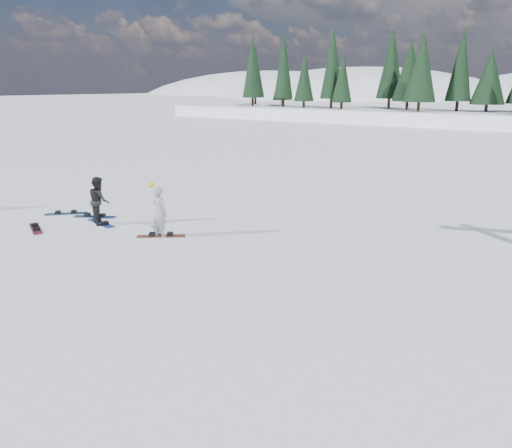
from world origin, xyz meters
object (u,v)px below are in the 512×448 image
at_px(snowboard_loose_b, 36,229).
at_px(snowboarder_woman, 160,211).
at_px(snowboard_loose_c, 95,217).
at_px(snowboard_loose_a, 66,214).
at_px(snowboarder_man, 99,201).

bearing_deg(snowboard_loose_b, snowboarder_woman, 49.62).
height_order(snowboard_loose_c, snowboard_loose_a, same).
bearing_deg(snowboard_loose_a, snowboard_loose_c, -29.48).
relative_size(snowboarder_woman, snowboard_loose_a, 1.16).
distance_m(snowboard_loose_a, snowboard_loose_b, 2.01).
height_order(snowboarder_man, snowboard_loose_a, snowboarder_man).
height_order(snowboarder_man, snowboard_loose_b, snowboarder_man).
relative_size(snowboarder_man, snowboard_loose_a, 1.08).
distance_m(snowboard_loose_c, snowboard_loose_a, 1.28).
relative_size(snowboard_loose_c, snowboard_loose_a, 1.00).
bearing_deg(snowboarder_woman, snowboard_loose_b, 34.08).
distance_m(snowboarder_woman, snowboarder_man, 2.79).
xyz_separation_m(snowboard_loose_c, snowboard_loose_b, (-0.28, -2.12, 0.00)).
height_order(snowboarder_woman, snowboarder_man, snowboarder_woman).
distance_m(snowboarder_man, snowboard_loose_c, 1.28).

